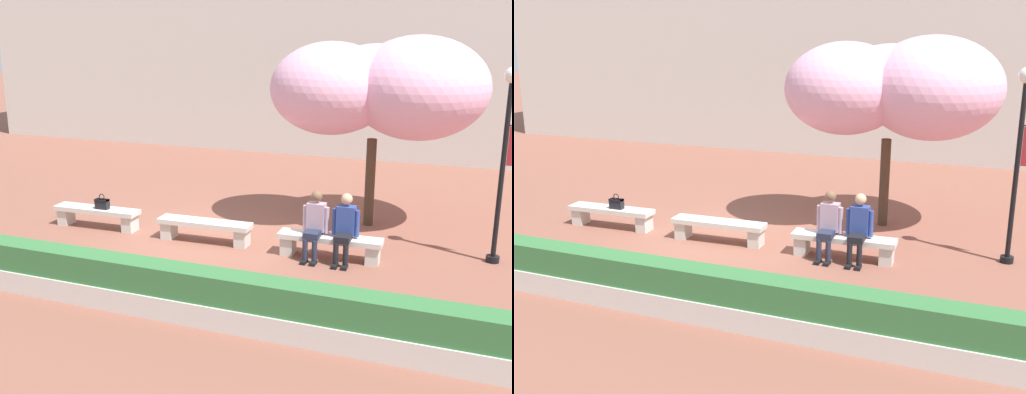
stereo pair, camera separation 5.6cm
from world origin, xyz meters
TOP-DOWN VIEW (x-y plane):
  - ground_plane at (0.00, 0.00)m, footprint 100.00×100.00m
  - building_facade at (0.00, 11.52)m, footprint 28.00×4.00m
  - stone_bench_west_end at (-2.61, 0.00)m, footprint 1.98×0.49m
  - stone_bench_near_west at (0.00, 0.00)m, footprint 1.98×0.49m
  - stone_bench_center at (2.61, 0.00)m, footprint 1.98×0.49m
  - person_seated_left at (2.33, -0.05)m, footprint 0.51×0.68m
  - person_seated_right at (2.90, -0.05)m, footprint 0.51×0.69m
  - handbag at (-2.44, -0.03)m, footprint 0.30×0.15m
  - cherry_tree_main at (3.01, 2.36)m, footprint 4.49×3.23m
  - lamp_post_with_banner at (5.50, 0.92)m, footprint 0.54×0.28m
  - planter_hedge_foreground at (0.00, -3.18)m, footprint 11.92×0.50m

SIDE VIEW (x-z plane):
  - ground_plane at x=0.00m, z-range 0.00..0.00m
  - stone_bench_west_end at x=-2.61m, z-range 0.08..0.53m
  - stone_bench_near_west at x=0.00m, z-range 0.08..0.53m
  - stone_bench_center at x=2.61m, z-range 0.08..0.53m
  - planter_hedge_foreground at x=0.00m, z-range -0.01..0.79m
  - handbag at x=-2.44m, z-range 0.41..0.75m
  - person_seated_left at x=2.33m, z-range 0.05..1.34m
  - person_seated_right at x=2.90m, z-range 0.05..1.34m
  - lamp_post_with_banner at x=5.50m, z-range 0.37..3.93m
  - cherry_tree_main at x=3.01m, z-range 0.97..5.08m
  - building_facade at x=0.00m, z-range 0.00..10.51m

